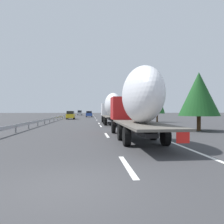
{
  "coord_description": "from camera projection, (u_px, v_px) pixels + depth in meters",
  "views": [
    {
      "loc": [
        -5.7,
        -0.5,
        1.97
      ],
      "look_at": [
        24.3,
        -3.46,
        1.74
      ],
      "focal_mm": 35.49,
      "sensor_mm": 36.0,
      "label": 1
    }
  ],
  "objects": [
    {
      "name": "guardrail_median",
      "position": [
        60.0,
        117.0,
        47.84
      ],
      "size": [
        94.0,
        0.1,
        0.76
      ],
      "color": "#9EA0A5",
      "rests_on": "ground_plane"
    },
    {
      "name": "edge_line_right",
      "position": [
        112.0,
        119.0,
        50.96
      ],
      "size": [
        110.0,
        0.2,
        0.01
      ],
      "primitive_type": "cube",
      "color": "white",
      "rests_on": "ground_plane"
    },
    {
      "name": "tree_2",
      "position": [
        157.0,
        100.0,
        37.41
      ],
      "size": [
        2.6,
        2.6,
        5.91
      ],
      "color": "#472D19",
      "rests_on": "ground_plane"
    },
    {
      "name": "car_yellow_coupe",
      "position": [
        71.0,
        115.0,
        49.32
      ],
      "size": [
        4.66,
        1.73,
        1.83
      ],
      "color": "gold",
      "rests_on": "ground_plane"
    },
    {
      "name": "lane_stripe_7",
      "position": [
        94.0,
        116.0,
        83.45
      ],
      "size": [
        3.2,
        0.2,
        0.01
      ],
      "primitive_type": "cube",
      "color": "white",
      "rests_on": "ground_plane"
    },
    {
      "name": "lane_stripe_6",
      "position": [
        95.0,
        117.0,
        64.44
      ],
      "size": [
        3.2,
        0.2,
        0.01
      ],
      "primitive_type": "cube",
      "color": "white",
      "rests_on": "ground_plane"
    },
    {
      "name": "tree_3",
      "position": [
        126.0,
        103.0,
        65.14
      ],
      "size": [
        3.15,
        3.15,
        6.79
      ],
      "color": "#472D19",
      "rests_on": "ground_plane"
    },
    {
      "name": "lane_stripe_1",
      "position": [
        107.0,
        135.0,
        17.47
      ],
      "size": [
        3.2,
        0.2,
        0.01
      ],
      "primitive_type": "cube",
      "color": "white",
      "rests_on": "ground_plane"
    },
    {
      "name": "lane_stripe_8",
      "position": [
        94.0,
        116.0,
        76.83
      ],
      "size": [
        3.2,
        0.2,
        0.01
      ],
      "primitive_type": "cube",
      "color": "white",
      "rests_on": "ground_plane"
    },
    {
      "name": "ground_plane",
      "position": [
        88.0,
        120.0,
        45.45
      ],
      "size": [
        260.0,
        260.0,
        0.0
      ],
      "primitive_type": "plane",
      "color": "#38383A"
    },
    {
      "name": "lane_stripe_5",
      "position": [
        95.0,
        118.0,
        57.6
      ],
      "size": [
        3.2,
        0.2,
        0.01
      ],
      "primitive_type": "cube",
      "color": "white",
      "rests_on": "ground_plane"
    },
    {
      "name": "lane_stripe_4",
      "position": [
        97.0,
        120.0,
        44.62
      ],
      "size": [
        3.2,
        0.2,
        0.01
      ],
      "primitive_type": "cube",
      "color": "white",
      "rests_on": "ground_plane"
    },
    {
      "name": "road_sign",
      "position": [
        116.0,
        109.0,
        53.4
      ],
      "size": [
        0.1,
        0.9,
        3.39
      ],
      "color": "gray",
      "rests_on": "ground_plane"
    },
    {
      "name": "lane_stripe_0",
      "position": [
        127.0,
        166.0,
        7.81
      ],
      "size": [
        3.2,
        0.2,
        0.01
      ],
      "primitive_type": "cube",
      "color": "white",
      "rests_on": "ground_plane"
    },
    {
      "name": "lane_stripe_3",
      "position": [
        99.0,
        123.0,
        33.06
      ],
      "size": [
        3.2,
        0.2,
        0.01
      ],
      "primitive_type": "cube",
      "color": "white",
      "rests_on": "ground_plane"
    },
    {
      "name": "truck_lead",
      "position": [
        112.0,
        107.0,
        31.58
      ],
      "size": [
        13.36,
        2.55,
        4.34
      ],
      "color": "silver",
      "rests_on": "ground_plane"
    },
    {
      "name": "tree_0",
      "position": [
        199.0,
        94.0,
        21.33
      ],
      "size": [
        3.87,
        3.87,
        5.67
      ],
      "color": "#472D19",
      "rests_on": "ground_plane"
    },
    {
      "name": "tree_1",
      "position": [
        125.0,
        103.0,
        63.88
      ],
      "size": [
        2.92,
        2.92,
        6.48
      ],
      "color": "#472D19",
      "rests_on": "ground_plane"
    },
    {
      "name": "car_silver_hatch",
      "position": [
        80.0,
        113.0,
        90.49
      ],
      "size": [
        4.4,
        1.78,
        1.94
      ],
      "color": "#ADB2B7",
      "rests_on": "ground_plane"
    },
    {
      "name": "car_blue_sedan",
      "position": [
        89.0,
        114.0,
        65.64
      ],
      "size": [
        4.65,
        1.85,
        1.76
      ],
      "color": "#28479E",
      "rests_on": "ground_plane"
    },
    {
      "name": "truck_trailing",
      "position": [
        137.0,
        102.0,
        14.62
      ],
      "size": [
        12.69,
        2.55,
        4.6
      ],
      "color": "#B21919",
      "rests_on": "ground_plane"
    },
    {
      "name": "lane_stripe_2",
      "position": [
        101.0,
        126.0,
        27.62
      ],
      "size": [
        3.2,
        0.2,
        0.01
      ],
      "primitive_type": "cube",
      "color": "white",
      "rests_on": "ground_plane"
    }
  ]
}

